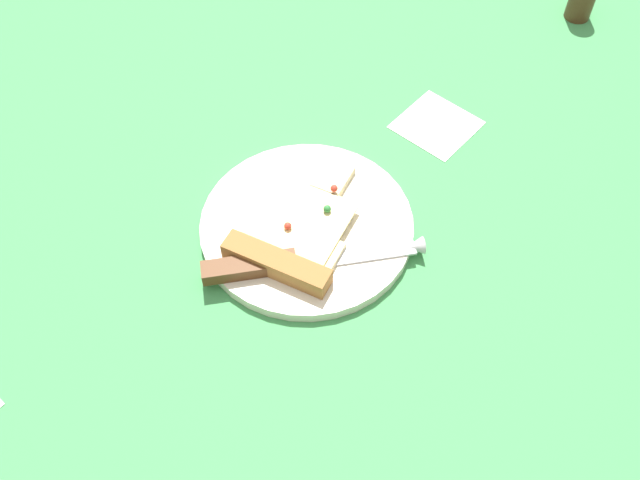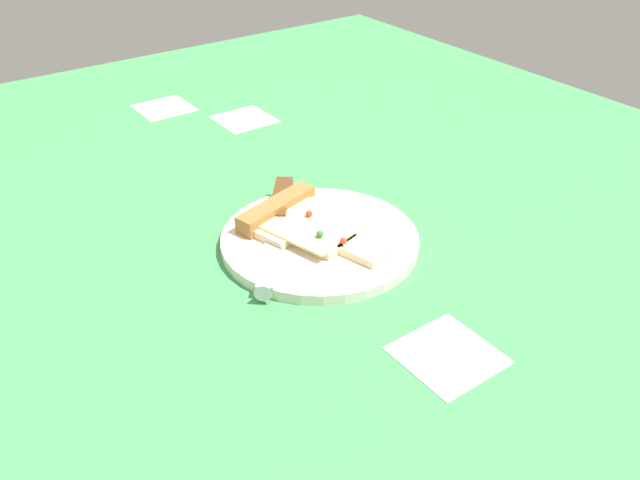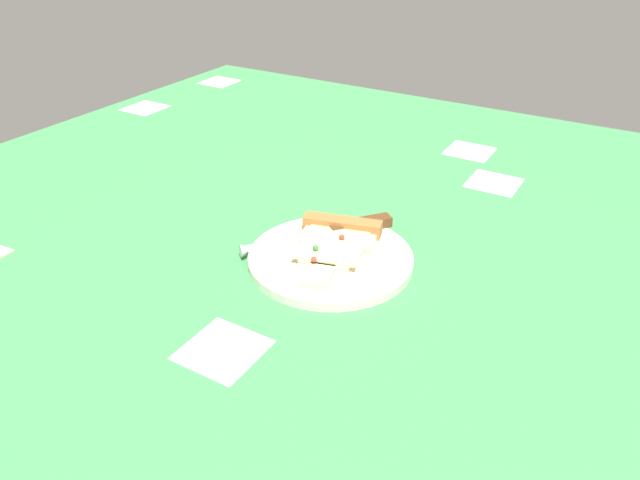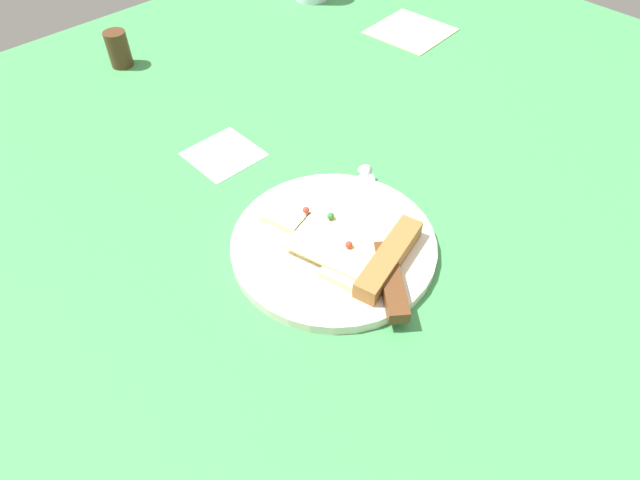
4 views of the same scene
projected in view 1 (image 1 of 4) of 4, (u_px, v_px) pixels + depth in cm
name	position (u px, v px, depth cm)	size (l,w,h in cm)	color
ground_plane	(326.00, 292.00, 76.01)	(155.01, 155.01, 3.00)	#3D8C4C
plate	(307.00, 226.00, 78.56)	(23.87, 23.87, 1.34)	silver
pizza_slice	(296.00, 235.00, 76.01)	(18.83, 13.44, 2.20)	beige
knife	(292.00, 262.00, 74.20)	(20.04, 16.64, 2.45)	silver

